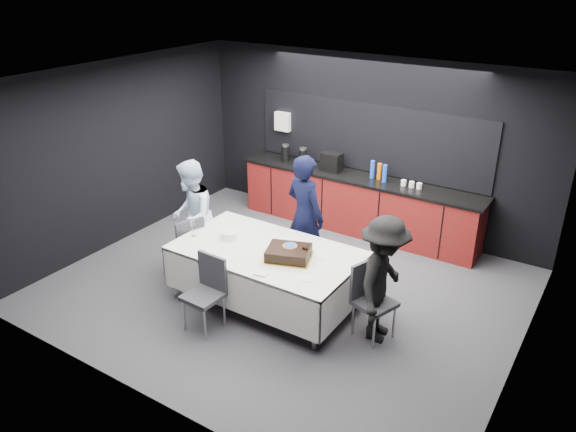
% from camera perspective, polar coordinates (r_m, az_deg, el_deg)
% --- Properties ---
extents(ground, '(6.00, 6.00, 0.00)m').
position_cam_1_polar(ground, '(7.72, -0.40, -7.37)').
color(ground, '#414146').
rests_on(ground, ground).
extents(room_shell, '(6.04, 5.04, 2.82)m').
position_cam_1_polar(room_shell, '(6.92, -0.45, 5.81)').
color(room_shell, white).
rests_on(room_shell, ground).
extents(kitchenette, '(4.10, 0.64, 2.05)m').
position_cam_1_polar(kitchenette, '(9.21, 7.05, 1.76)').
color(kitchenette, '#62100F').
rests_on(kitchenette, ground).
extents(party_table, '(2.32, 1.32, 0.78)m').
position_cam_1_polar(party_table, '(7.11, -2.19, -4.41)').
color(party_table, '#99999E').
rests_on(party_table, ground).
extents(cake_assembly, '(0.67, 0.61, 0.17)m').
position_cam_1_polar(cake_assembly, '(6.81, 0.07, -3.78)').
color(cake_assembly, gold).
rests_on(cake_assembly, party_table).
extents(plate_stack, '(0.23, 0.23, 0.10)m').
position_cam_1_polar(plate_stack, '(7.34, -5.96, -1.89)').
color(plate_stack, white).
rests_on(plate_stack, party_table).
extents(loose_plate_near, '(0.20, 0.20, 0.01)m').
position_cam_1_polar(loose_plate_near, '(6.89, -6.43, -4.19)').
color(loose_plate_near, white).
rests_on(loose_plate_near, party_table).
extents(loose_plate_right_a, '(0.19, 0.19, 0.01)m').
position_cam_1_polar(loose_plate_right_a, '(6.89, 3.60, -4.11)').
color(loose_plate_right_a, white).
rests_on(loose_plate_right_a, party_table).
extents(loose_plate_right_b, '(0.19, 0.19, 0.01)m').
position_cam_1_polar(loose_plate_right_b, '(6.44, 2.09, -6.29)').
color(loose_plate_right_b, white).
rests_on(loose_plate_right_b, party_table).
extents(loose_plate_far, '(0.22, 0.22, 0.01)m').
position_cam_1_polar(loose_plate_far, '(7.31, -0.03, -2.26)').
color(loose_plate_far, white).
rests_on(loose_plate_far, party_table).
extents(fork_pile, '(0.17, 0.13, 0.02)m').
position_cam_1_polar(fork_pile, '(6.50, -2.82, -5.89)').
color(fork_pile, white).
rests_on(fork_pile, party_table).
extents(champagne_flute, '(0.06, 0.06, 0.22)m').
position_cam_1_polar(champagne_flute, '(7.41, -9.66, -0.91)').
color(champagne_flute, white).
rests_on(champagne_flute, party_table).
extents(chair_left, '(0.54, 0.54, 0.92)m').
position_cam_1_polar(chair_left, '(7.84, -10.16, -2.76)').
color(chair_left, '#303035').
rests_on(chair_left, ground).
extents(chair_right, '(0.53, 0.53, 0.92)m').
position_cam_1_polar(chair_right, '(6.67, 8.34, -7.87)').
color(chair_right, '#303035').
rests_on(chair_right, ground).
extents(chair_near, '(0.44, 0.44, 0.92)m').
position_cam_1_polar(chair_near, '(6.80, -8.21, -7.17)').
color(chair_near, '#303035').
rests_on(chair_near, ground).
extents(person_center, '(0.72, 0.57, 1.75)m').
position_cam_1_polar(person_center, '(7.73, 1.73, 0.04)').
color(person_center, black).
rests_on(person_center, ground).
extents(person_left, '(0.93, 0.99, 1.61)m').
position_cam_1_polar(person_left, '(8.00, -9.77, 0.01)').
color(person_left, silver).
rests_on(person_left, ground).
extents(person_right, '(0.70, 1.06, 1.55)m').
position_cam_1_polar(person_right, '(6.50, 9.62, -6.41)').
color(person_right, black).
rests_on(person_right, ground).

